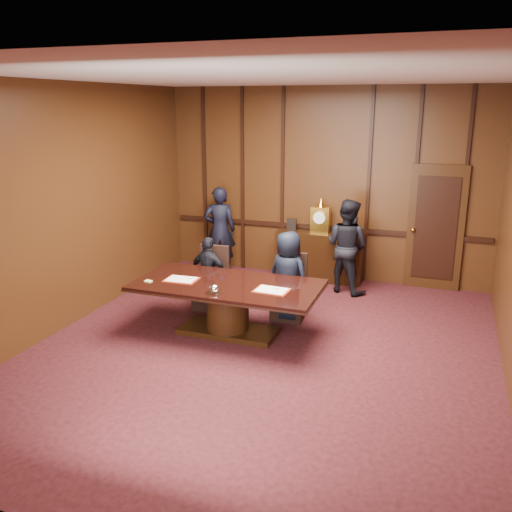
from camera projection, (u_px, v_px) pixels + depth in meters
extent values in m
plane|color=black|center=(262.00, 351.00, 7.23)|extent=(7.00, 7.00, 0.00)
plane|color=silver|center=(263.00, 75.00, 6.28)|extent=(7.00, 7.00, 0.00)
cube|color=black|center=(324.00, 185.00, 9.93)|extent=(6.00, 0.04, 3.50)
cube|color=black|center=(90.00, 328.00, 3.58)|extent=(6.00, 0.04, 3.50)
cube|color=black|center=(64.00, 208.00, 7.73)|extent=(0.04, 7.00, 3.50)
cube|color=black|center=(323.00, 228.00, 10.12)|extent=(5.90, 0.05, 0.08)
cube|color=black|center=(435.00, 228.00, 9.42)|extent=(0.95, 0.06, 2.20)
sphere|color=gold|center=(413.00, 230.00, 9.49)|extent=(0.08, 0.08, 0.08)
cube|color=black|center=(319.00, 256.00, 10.06)|extent=(1.60, 0.45, 0.90)
cube|color=black|center=(283.00, 274.00, 10.40)|extent=(0.12, 0.40, 0.06)
cube|color=black|center=(356.00, 282.00, 9.95)|extent=(0.12, 0.40, 0.06)
cube|color=gold|center=(320.00, 220.00, 9.88)|extent=(0.34, 0.18, 0.48)
cylinder|color=white|center=(319.00, 218.00, 9.77)|extent=(0.22, 0.03, 0.22)
cone|color=gold|center=(321.00, 203.00, 9.79)|extent=(0.14, 0.14, 0.16)
cube|color=black|center=(292.00, 224.00, 10.11)|extent=(0.18, 0.04, 0.22)
cube|color=red|center=(347.00, 231.00, 9.78)|extent=(0.22, 0.12, 0.12)
cube|color=black|center=(228.00, 331.00, 7.78)|extent=(1.40, 0.60, 0.08)
cylinder|color=black|center=(228.00, 308.00, 7.68)|extent=(0.60, 0.60, 0.62)
cube|color=black|center=(227.00, 287.00, 7.60)|extent=(2.62, 1.32, 0.02)
cube|color=black|center=(227.00, 285.00, 7.59)|extent=(2.60, 1.30, 0.06)
cube|color=maroon|center=(181.00, 280.00, 7.71)|extent=(0.48, 0.35, 0.01)
cube|color=white|center=(181.00, 279.00, 7.71)|extent=(0.41, 0.30, 0.01)
cube|color=maroon|center=(272.00, 290.00, 7.27)|extent=(0.48, 0.36, 0.01)
cube|color=white|center=(272.00, 290.00, 7.27)|extent=(0.42, 0.30, 0.01)
cube|color=white|center=(214.00, 293.00, 7.17)|extent=(0.20, 0.14, 0.01)
ellipsoid|color=white|center=(214.00, 289.00, 7.16)|extent=(0.13, 0.13, 0.10)
cube|color=#FCF57B|center=(148.00, 281.00, 7.65)|extent=(0.11, 0.08, 0.01)
cube|color=black|center=(211.00, 294.00, 8.71)|extent=(0.51, 0.51, 0.46)
cube|color=black|center=(215.00, 261.00, 8.77)|extent=(0.48, 0.09, 0.55)
cylinder|color=black|center=(194.00, 304.00, 8.62)|extent=(0.04, 0.04, 0.23)
cylinder|color=black|center=(227.00, 298.00, 8.85)|extent=(0.04, 0.04, 0.23)
cube|color=black|center=(288.00, 304.00, 8.28)|extent=(0.51, 0.51, 0.46)
cube|color=black|center=(292.00, 269.00, 8.35)|extent=(0.48, 0.09, 0.55)
cylinder|color=black|center=(272.00, 314.00, 8.20)|extent=(0.04, 0.04, 0.23)
cylinder|color=black|center=(304.00, 308.00, 8.43)|extent=(0.04, 0.04, 0.23)
imported|color=black|center=(209.00, 274.00, 8.56)|extent=(0.73, 0.40, 1.19)
imported|color=black|center=(288.00, 276.00, 8.12)|extent=(0.78, 0.63, 1.38)
imported|color=black|center=(220.00, 230.00, 10.44)|extent=(0.71, 0.58, 1.68)
imported|color=black|center=(347.00, 246.00, 9.32)|extent=(0.97, 0.87, 1.64)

